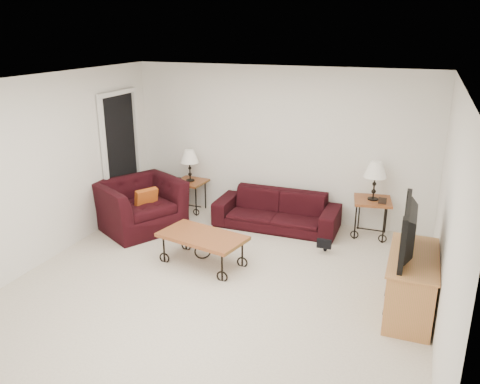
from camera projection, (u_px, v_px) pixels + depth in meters
name	position (u px, v px, depth m)	size (l,w,h in m)	color
ground	(220.00, 284.00, 6.10)	(5.00, 5.00, 0.00)	beige
wall_back	(279.00, 144.00, 7.91)	(5.00, 0.02, 2.50)	white
wall_front	(82.00, 293.00, 3.48)	(5.00, 0.02, 2.50)	white
wall_left	(48.00, 169.00, 6.53)	(0.02, 5.00, 2.50)	white
wall_right	(449.00, 218.00, 4.86)	(0.02, 5.00, 2.50)	white
ceiling	(217.00, 81.00, 5.29)	(5.00, 5.00, 0.00)	white
doorway	(121.00, 157.00, 8.06)	(0.08, 0.94, 2.04)	black
sofa	(277.00, 210.00, 7.75)	(1.96, 0.77, 0.57)	black
side_table_left	(191.00, 196.00, 8.46)	(0.50, 0.50, 0.55)	#974126
side_table_right	(371.00, 218.00, 7.42)	(0.54, 0.54, 0.59)	#974126
lamp_left	(190.00, 165.00, 8.28)	(0.31, 0.31, 0.55)	black
lamp_right	(375.00, 181.00, 7.23)	(0.34, 0.34, 0.59)	black
photo_frame_left	(178.00, 180.00, 8.27)	(0.11, 0.01, 0.09)	black
photo_frame_right	(382.00, 201.00, 7.13)	(0.12, 0.02, 0.10)	black
coffee_table	(203.00, 250.00, 6.55)	(1.15, 0.62, 0.43)	#974126
armchair	(140.00, 205.00, 7.66)	(1.21, 1.06, 0.79)	black
throw_pillow	(146.00, 200.00, 7.53)	(0.36, 0.09, 0.36)	#B54D17
tv_stand	(411.00, 284.00, 5.40)	(0.48, 1.16, 0.70)	#BF6E47
television	(416.00, 230.00, 5.20)	(1.04, 0.14, 0.60)	black
backpack	(326.00, 238.00, 6.93)	(0.31, 0.24, 0.41)	black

